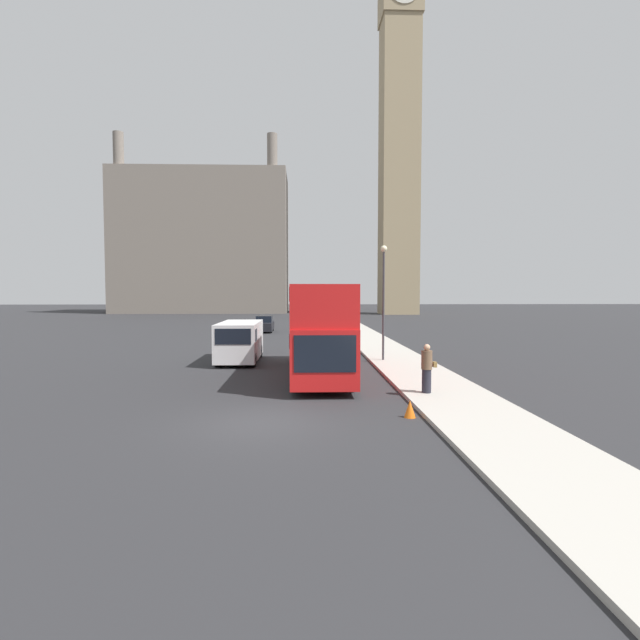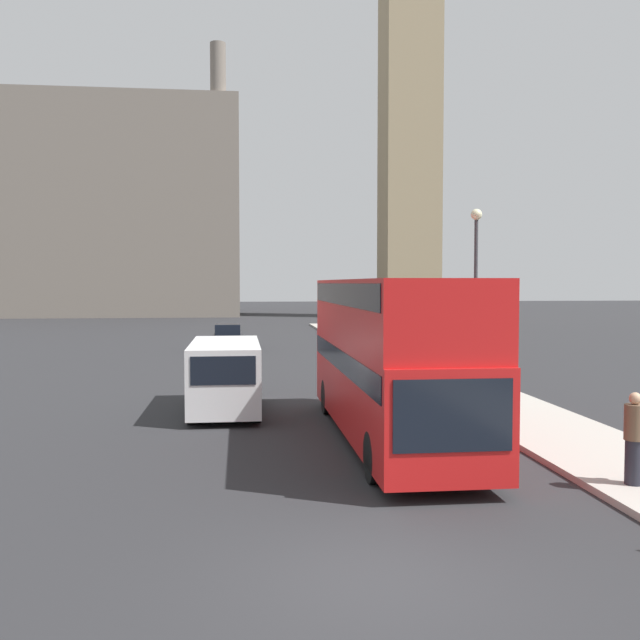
% 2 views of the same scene
% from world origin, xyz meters
% --- Properties ---
extents(ground_plane, '(300.00, 300.00, 0.00)m').
position_xyz_m(ground_plane, '(0.00, 0.00, 0.00)').
color(ground_plane, '#28282B').
extents(sidewalk_strip, '(3.35, 120.00, 0.15)m').
position_xyz_m(sidewalk_strip, '(6.67, 0.00, 0.07)').
color(sidewalk_strip, '#ADA89E').
rests_on(sidewalk_strip, ground_plane).
extents(clock_tower, '(7.01, 7.18, 68.21)m').
position_xyz_m(clock_tower, '(18.55, 74.98, 34.89)').
color(clock_tower, tan).
rests_on(clock_tower, ground_plane).
extents(building_block_distant, '(32.53, 15.56, 32.74)m').
position_xyz_m(building_block_distant, '(-18.03, 84.24, 13.47)').
color(building_block_distant, slate).
rests_on(building_block_distant, ground_plane).
extents(red_double_decker_bus, '(2.60, 11.26, 4.21)m').
position_xyz_m(red_double_decker_bus, '(2.04, 8.61, 2.36)').
color(red_double_decker_bus, red).
rests_on(red_double_decker_bus, ground_plane).
extents(white_van, '(2.18, 5.61, 2.23)m').
position_xyz_m(white_van, '(-2.30, 13.17, 1.21)').
color(white_van, white).
rests_on(white_van, ground_plane).
extents(pedestrian, '(0.57, 0.41, 1.83)m').
position_xyz_m(pedestrian, '(5.88, 3.50, 1.06)').
color(pedestrian, '#23232D').
rests_on(pedestrian, sidewalk_strip).
extents(street_lamp, '(0.36, 0.36, 6.34)m').
position_xyz_m(street_lamp, '(5.73, 12.63, 4.26)').
color(street_lamp, '#38383D').
rests_on(street_lamp, sidewalk_strip).
extents(parked_sedan, '(1.70, 4.69, 1.60)m').
position_xyz_m(parked_sedan, '(-2.55, 34.75, 0.72)').
color(parked_sedan, black).
rests_on(parked_sedan, ground_plane).
extents(traffic_cone, '(0.36, 0.36, 0.55)m').
position_xyz_m(traffic_cone, '(4.57, 0.40, 0.28)').
color(traffic_cone, orange).
rests_on(traffic_cone, ground_plane).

